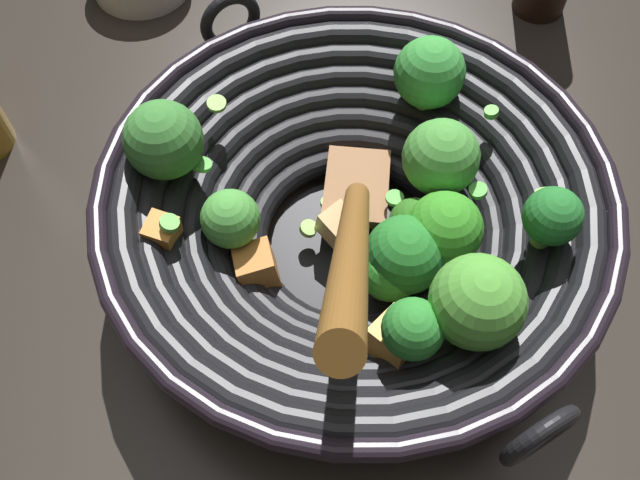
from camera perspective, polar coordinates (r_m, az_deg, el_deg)
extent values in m
plane|color=#28231E|center=(0.54, 2.17, -0.96)|extent=(4.00, 4.00, 0.00)
cylinder|color=black|center=(0.54, 2.19, -0.69)|extent=(0.13, 0.13, 0.01)
torus|color=black|center=(0.53, 2.24, 0.11)|extent=(0.18, 0.18, 0.02)
torus|color=black|center=(0.52, 2.27, 0.65)|extent=(0.21, 0.21, 0.02)
torus|color=black|center=(0.51, 2.31, 1.21)|extent=(0.24, 0.24, 0.02)
torus|color=black|center=(0.50, 2.35, 1.80)|extent=(0.27, 0.27, 0.02)
torus|color=black|center=(0.49, 2.39, 2.40)|extent=(0.30, 0.30, 0.02)
torus|color=black|center=(0.49, 2.43, 3.01)|extent=(0.32, 0.32, 0.02)
torus|color=black|center=(0.48, 2.47, 3.65)|extent=(0.35, 0.35, 0.02)
torus|color=black|center=(0.47, 2.51, 4.32)|extent=(0.37, 0.37, 0.01)
torus|color=black|center=(0.59, -8.09, 17.94)|extent=(0.05, 0.04, 0.05)
torus|color=black|center=(0.41, 17.49, -15.53)|extent=(0.05, 0.04, 0.05)
cylinder|color=#719D52|center=(0.51, 6.28, -2.92)|extent=(0.03, 0.03, 0.02)
sphere|color=#237228|center=(0.48, 6.62, -1.22)|extent=(0.06, 0.06, 0.06)
cylinder|color=#6AA251|center=(0.53, 9.19, 4.87)|extent=(0.03, 0.03, 0.01)
sphere|color=#45933A|center=(0.51, 9.68, 6.96)|extent=(0.06, 0.06, 0.06)
cylinder|color=#80AD55|center=(0.56, 8.35, 11.73)|extent=(0.03, 0.03, 0.02)
sphere|color=green|center=(0.54, 8.76, 13.89)|extent=(0.06, 0.06, 0.06)
cylinder|color=#6EA142|center=(0.52, 7.18, -0.03)|extent=(0.03, 0.03, 0.02)
sphere|color=#29651C|center=(0.50, 7.46, 1.34)|extent=(0.04, 0.04, 0.04)
cylinder|color=#81BE53|center=(0.51, 9.46, -0.83)|extent=(0.02, 0.02, 0.01)
sphere|color=#338B22|center=(0.49, 9.96, 0.95)|extent=(0.06, 0.06, 0.06)
cylinder|color=#76B13E|center=(0.51, -7.84, 0.32)|extent=(0.02, 0.02, 0.02)
sphere|color=#46963C|center=(0.49, -8.18, 1.84)|extent=(0.04, 0.04, 0.04)
cylinder|color=#73AF57|center=(0.52, -12.96, 6.02)|extent=(0.03, 0.03, 0.02)
sphere|color=#377932|center=(0.49, -13.70, 8.29)|extent=(0.06, 0.06, 0.06)
cylinder|color=#6A9A45|center=(0.48, 17.81, 0.44)|extent=(0.02, 0.02, 0.01)
sphere|color=#216E2A|center=(0.46, 18.59, 1.98)|extent=(0.04, 0.04, 0.04)
cylinder|color=#8AAE45|center=(0.50, 5.17, -3.87)|extent=(0.02, 0.02, 0.01)
sphere|color=green|center=(0.48, 5.39, -2.57)|extent=(0.04, 0.04, 0.04)
cylinder|color=#689F40|center=(0.44, 6.88, -8.72)|extent=(0.02, 0.02, 0.02)
sphere|color=#2A7E2D|center=(0.42, 7.23, -7.46)|extent=(0.04, 0.04, 0.04)
cylinder|color=#7AA345|center=(0.45, 11.71, -7.11)|extent=(0.03, 0.03, 0.02)
sphere|color=#4C9B35|center=(0.42, 12.57, -5.10)|extent=(0.06, 0.06, 0.06)
cube|color=#C17434|center=(0.49, -5.98, -2.20)|extent=(0.04, 0.04, 0.03)
cube|color=gold|center=(0.45, 5.72, -8.46)|extent=(0.04, 0.04, 0.03)
cube|color=#C67B2D|center=(0.48, -13.83, 0.74)|extent=(0.03, 0.03, 0.02)
cube|color=tan|center=(0.51, 0.97, 1.70)|extent=(0.04, 0.04, 0.03)
cylinder|color=#56B247|center=(0.46, 2.06, -6.88)|extent=(0.02, 0.02, 0.01)
cylinder|color=#56B247|center=(0.51, 5.81, 3.62)|extent=(0.02, 0.02, 0.00)
cylinder|color=#6BC651|center=(0.46, -13.25, 1.45)|extent=(0.02, 0.02, 0.01)
cylinder|color=#56B247|center=(0.50, -10.55, 6.37)|extent=(0.02, 0.02, 0.01)
cylinder|color=#6BC651|center=(0.53, 13.83, 10.53)|extent=(0.01, 0.01, 0.01)
cylinder|color=#99D166|center=(0.52, -9.30, 11.39)|extent=(0.02, 0.02, 0.01)
cylinder|color=#56B247|center=(0.51, 12.74, 4.16)|extent=(0.02, 0.02, 0.01)
cylinder|color=#99D166|center=(0.52, -1.47, 1.33)|extent=(0.02, 0.02, 0.01)
cylinder|color=#99D166|center=(0.48, 18.16, 3.62)|extent=(0.02, 0.02, 0.01)
cylinder|color=#99D166|center=(0.53, 0.32, 3.17)|extent=(0.02, 0.02, 0.01)
cube|color=brown|center=(0.53, 2.65, 4.60)|extent=(0.05, 0.07, 0.01)
cylinder|color=brown|center=(0.36, 1.82, -0.21)|extent=(0.02, 0.22, 0.21)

